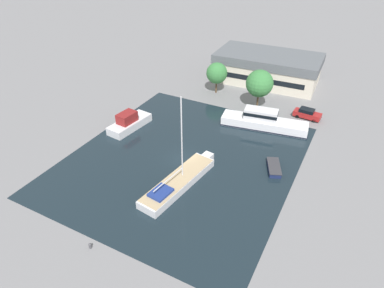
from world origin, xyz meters
TOP-DOWN VIEW (x-y plane):
  - ground_plane at (0.00, 0.00)m, footprint 440.00×440.00m
  - water_canal at (0.00, 0.00)m, footprint 29.03×33.20m
  - warehouse_building at (1.63, 31.40)m, footprint 20.39×11.55m
  - quay_tree_near_building at (3.99, 18.86)m, footprint 4.54×4.54m
  - quay_tree_by_water at (-5.00, 21.67)m, footprint 3.85×3.85m
  - parked_car at (12.31, 19.50)m, footprint 4.46×2.05m
  - sailboat_moored at (2.17, -5.08)m, footprint 4.40×13.24m
  - motor_cruiser at (6.86, 13.25)m, footprint 13.63×5.14m
  - small_dinghy at (11.59, 3.40)m, footprint 2.93×4.14m
  - cabin_boat at (-11.53, 3.35)m, footprint 3.61×7.71m
  - mooring_bollard at (-0.82, -17.56)m, footprint 0.32×0.32m

SIDE VIEW (x-z plane):
  - ground_plane at x=0.00m, z-range 0.00..0.00m
  - water_canal at x=0.00m, z-range 0.00..0.01m
  - mooring_bollard at x=-0.82m, z-range 0.02..0.66m
  - small_dinghy at x=11.59m, z-range 0.01..0.69m
  - sailboat_moored at x=2.17m, z-range -5.23..6.46m
  - parked_car at x=12.31m, z-range 0.01..1.67m
  - cabin_boat at x=-11.53m, z-range -0.40..2.35m
  - motor_cruiser at x=6.86m, z-range -0.44..2.63m
  - warehouse_building at x=1.63m, z-range 0.03..5.64m
  - quay_tree_by_water at x=-5.00m, z-range 0.96..6.76m
  - quay_tree_near_building at x=3.99m, z-range 1.21..8.19m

